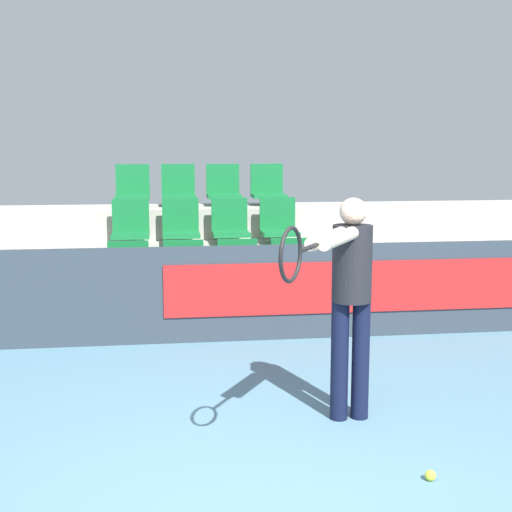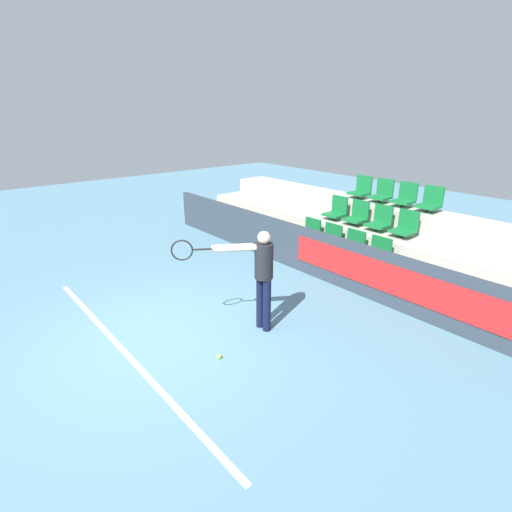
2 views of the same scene
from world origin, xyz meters
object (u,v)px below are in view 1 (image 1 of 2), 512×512
(stadium_chair_2, at_px, (238,270))
(stadium_chair_4, at_px, (131,227))
(stadium_chair_5, at_px, (181,226))
(stadium_chair_8, at_px, (133,190))
(stadium_chair_7, at_px, (279,225))
(stadium_chair_11, at_px, (268,189))
(stadium_chair_0, at_px, (128,273))
(stadium_chair_6, at_px, (230,226))
(stadium_chair_9, at_px, (178,189))
(stadium_chair_10, at_px, (224,189))
(stadium_chair_3, at_px, (292,269))
(tennis_player, at_px, (348,288))
(stadium_chair_1, at_px, (184,271))
(tennis_ball, at_px, (430,475))

(stadium_chair_2, distance_m, stadium_chair_4, 1.58)
(stadium_chair_5, height_order, stadium_chair_8, stadium_chair_8)
(stadium_chair_4, relative_size, stadium_chair_7, 1.00)
(stadium_chair_11, bearing_deg, stadium_chair_7, -90.00)
(stadium_chair_0, relative_size, stadium_chair_6, 1.00)
(stadium_chair_9, bearing_deg, stadium_chair_10, 0.00)
(stadium_chair_8, bearing_deg, stadium_chair_3, -45.38)
(stadium_chair_10, bearing_deg, stadium_chair_2, -90.00)
(stadium_chair_7, distance_m, tennis_player, 3.91)
(stadium_chair_5, bearing_deg, stadium_chair_9, 90.00)
(stadium_chair_1, bearing_deg, stadium_chair_7, 37.23)
(stadium_chair_5, xyz_separation_m, tennis_ball, (1.34, -4.87, -0.98))
(stadium_chair_10, relative_size, tennis_player, 0.34)
(stadium_chair_3, height_order, stadium_chair_8, stadium_chair_8)
(stadium_chair_10, distance_m, stadium_chair_11, 0.61)
(stadium_chair_3, xyz_separation_m, stadium_chair_9, (-1.22, 1.85, 0.79))
(stadium_chair_6, xyz_separation_m, tennis_ball, (0.73, -4.87, -0.98))
(stadium_chair_0, relative_size, stadium_chair_10, 1.00)
(stadium_chair_10, xyz_separation_m, tennis_ball, (0.73, -5.80, -1.37))
(stadium_chair_10, bearing_deg, stadium_chair_11, 0.00)
(stadium_chair_5, relative_size, stadium_chair_11, 1.00)
(stadium_chair_10, bearing_deg, stadium_chair_3, -71.79)
(stadium_chair_4, xyz_separation_m, tennis_player, (1.68, -3.91, -0.01))
(stadium_chair_8, distance_m, stadium_chair_10, 1.22)
(stadium_chair_5, bearing_deg, stadium_chair_2, -56.66)
(stadium_chair_5, distance_m, tennis_ball, 5.15)
(tennis_player, bearing_deg, stadium_chair_9, 134.23)
(stadium_chair_5, distance_m, stadium_chair_7, 1.22)
(stadium_chair_4, distance_m, stadium_chair_11, 2.09)
(stadium_chair_11, height_order, tennis_ball, stadium_chair_11)
(stadium_chair_1, relative_size, stadium_chair_9, 1.00)
(stadium_chair_4, bearing_deg, stadium_chair_0, -90.00)
(stadium_chair_0, bearing_deg, stadium_chair_3, 0.00)
(stadium_chair_7, relative_size, stadium_chair_11, 1.00)
(stadium_chair_0, relative_size, stadium_chair_8, 1.00)
(stadium_chair_1, relative_size, stadium_chair_10, 1.00)
(stadium_chair_0, xyz_separation_m, stadium_chair_10, (1.22, 1.85, 0.79))
(stadium_chair_9, bearing_deg, stadium_chair_8, 180.00)
(stadium_chair_1, relative_size, stadium_chair_6, 1.00)
(stadium_chair_9, height_order, tennis_player, stadium_chair_9)
(stadium_chair_2, height_order, stadium_chair_5, stadium_chair_5)
(stadium_chair_1, xyz_separation_m, stadium_chair_9, (0.00, 1.85, 0.79))
(stadium_chair_10, height_order, tennis_player, stadium_chair_10)
(stadium_chair_10, height_order, stadium_chair_11, same)
(stadium_chair_8, relative_size, tennis_player, 0.34)
(stadium_chair_7, height_order, stadium_chair_9, stadium_chair_9)
(stadium_chair_2, bearing_deg, stadium_chair_10, 90.00)
(stadium_chair_9, bearing_deg, stadium_chair_1, -90.00)
(stadium_chair_1, height_order, stadium_chair_2, same)
(stadium_chair_9, distance_m, stadium_chair_11, 1.22)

